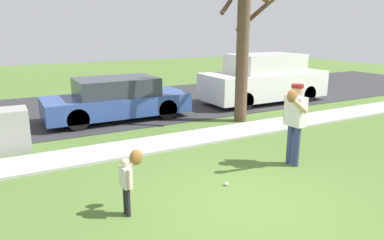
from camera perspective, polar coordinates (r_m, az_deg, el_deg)
ground_plane at (r=9.03m, az=-4.75°, el=-4.08°), size 48.00×48.00×0.00m
sidewalk_strip at (r=9.10m, az=-5.01°, el=-3.72°), size 36.00×1.20×0.06m
road_surface at (r=13.70m, az=-13.40°, el=2.03°), size 36.00×6.80×0.02m
person_adult at (r=7.72m, az=16.08°, el=0.63°), size 0.69×0.69×1.75m
person_child at (r=5.70m, az=-9.99°, el=-8.55°), size 0.43×0.41×1.00m
baseball at (r=6.81m, az=5.49°, el=-10.11°), size 0.07×0.07×0.07m
utility_cabinet at (r=9.49m, az=-27.06°, el=-1.49°), size 0.83×0.80×1.03m
street_tree_near at (r=11.11m, az=8.19°, el=13.30°), size 1.85×1.88×5.01m
parked_wagon_blue at (r=11.67m, az=-11.93°, el=3.27°), size 4.50×1.80×1.33m
parked_van_white at (r=14.43m, az=11.45°, el=6.36°), size 5.00×1.95×1.88m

